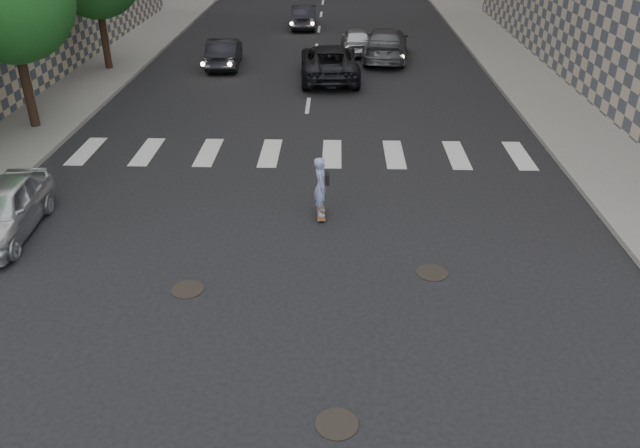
# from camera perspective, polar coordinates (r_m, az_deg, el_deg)

# --- Properties ---
(ground) EXTENTS (160.00, 160.00, 0.00)m
(ground) POSITION_cam_1_polar(r_m,az_deg,el_deg) (12.38, -4.05, -9.30)
(ground) COLOR black
(ground) RESTS_ON ground
(sidewalk_left) EXTENTS (13.00, 80.00, 0.15)m
(sidewalk_left) POSITION_cam_1_polar(r_m,az_deg,el_deg) (34.42, -26.20, 13.05)
(sidewalk_left) COLOR gray
(sidewalk_left) RESTS_ON ground
(sidewalk_right) EXTENTS (13.00, 80.00, 0.15)m
(sidewalk_right) POSITION_cam_1_polar(r_m,az_deg,el_deg) (33.45, 25.77, 12.76)
(sidewalk_right) COLOR gray
(sidewalk_right) RESTS_ON ground
(manhole_a) EXTENTS (0.70, 0.70, 0.02)m
(manhole_a) POSITION_cam_1_polar(r_m,az_deg,el_deg) (10.45, 1.55, -17.80)
(manhole_a) COLOR black
(manhole_a) RESTS_ON ground
(manhole_b) EXTENTS (0.70, 0.70, 0.02)m
(manhole_b) POSITION_cam_1_polar(r_m,az_deg,el_deg) (13.65, -12.02, -5.86)
(manhole_b) COLOR black
(manhole_b) RESTS_ON ground
(manhole_c) EXTENTS (0.70, 0.70, 0.02)m
(manhole_c) POSITION_cam_1_polar(r_m,az_deg,el_deg) (14.12, 10.20, -4.40)
(manhole_c) COLOR black
(manhole_c) RESTS_ON ground
(skateboarder) EXTENTS (0.42, 0.84, 1.64)m
(skateboarder) POSITION_cam_1_polar(r_m,az_deg,el_deg) (15.88, 0.10, 3.47)
(skateboarder) COLOR brown
(skateboarder) RESTS_ON ground
(silver_sedan) EXTENTS (1.86, 4.01, 1.33)m
(silver_sedan) POSITION_cam_1_polar(r_m,az_deg,el_deg) (17.00, -27.17, 1.17)
(silver_sedan) COLOR silver
(silver_sedan) RESTS_ON ground
(traffic_car_a) EXTENTS (1.67, 4.13, 1.33)m
(traffic_car_a) POSITION_cam_1_polar(r_m,az_deg,el_deg) (30.99, -8.75, 15.25)
(traffic_car_a) COLOR black
(traffic_car_a) RESTS_ON ground
(traffic_car_b) EXTENTS (2.76, 5.46, 1.52)m
(traffic_car_b) POSITION_cam_1_polar(r_m,az_deg,el_deg) (32.15, 6.06, 16.06)
(traffic_car_b) COLOR #505257
(traffic_car_b) RESTS_ON ground
(traffic_car_c) EXTENTS (2.75, 5.48, 1.49)m
(traffic_car_c) POSITION_cam_1_polar(r_m,az_deg,el_deg) (28.56, 0.85, 14.61)
(traffic_car_c) COLOR black
(traffic_car_c) RESTS_ON ground
(traffic_car_d) EXTENTS (1.67, 3.88, 1.30)m
(traffic_car_d) POSITION_cam_1_polar(r_m,az_deg,el_deg) (33.51, 3.37, 16.47)
(traffic_car_d) COLOR #B7BABF
(traffic_car_d) RESTS_ON ground
(traffic_car_e) EXTENTS (1.56, 4.12, 1.34)m
(traffic_car_e) POSITION_cam_1_polar(r_m,az_deg,el_deg) (39.83, -1.49, 18.45)
(traffic_car_e) COLOR black
(traffic_car_e) RESTS_ON ground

